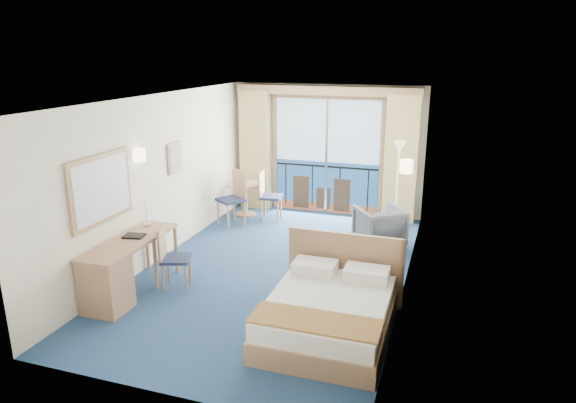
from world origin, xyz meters
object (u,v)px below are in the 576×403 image
(bed, at_px, (329,312))
(floor_lamp, at_px, (399,164))
(armchair, at_px, (379,226))
(table_chair_a, at_px, (267,193))
(desk_chair, at_px, (170,254))
(round_table, at_px, (245,191))
(table_chair_b, at_px, (235,195))
(nightstand, at_px, (389,274))
(desk, at_px, (111,276))

(bed, bearing_deg, floor_lamp, 85.23)
(armchair, height_order, table_chair_a, table_chair_a)
(desk_chair, xyz_separation_m, round_table, (-0.30, 3.53, 0.00))
(round_table, distance_m, table_chair_b, 0.62)
(floor_lamp, distance_m, desk_chair, 4.52)
(bed, xyz_separation_m, round_table, (-2.80, 4.05, 0.24))
(nightstand, distance_m, table_chair_a, 3.81)
(round_table, xyz_separation_m, table_chair_a, (0.51, -0.10, 0.03))
(bed, bearing_deg, table_chair_b, 128.93)
(nightstand, relative_size, desk, 0.30)
(table_chair_a, bearing_deg, desk_chair, 168.59)
(floor_lamp, height_order, desk_chair, floor_lamp)
(desk, bearing_deg, table_chair_a, 81.03)
(nightstand, xyz_separation_m, table_chair_a, (-2.82, 2.54, 0.30))
(bed, height_order, table_chair_b, table_chair_b)
(nightstand, bearing_deg, desk, -154.49)
(armchair, distance_m, table_chair_a, 2.55)
(round_table, bearing_deg, table_chair_a, -10.49)
(table_chair_a, bearing_deg, table_chair_b, 128.88)
(desk_chair, relative_size, table_chair_a, 0.94)
(desk, height_order, round_table, desk)
(nightstand, height_order, desk, desk)
(round_table, bearing_deg, desk, -91.98)
(bed, height_order, floor_lamp, floor_lamp)
(floor_lamp, bearing_deg, armchair, -104.34)
(round_table, bearing_deg, nightstand, -38.31)
(nightstand, relative_size, round_table, 0.65)
(armchair, distance_m, floor_lamp, 1.26)
(bed, relative_size, table_chair_b, 1.75)
(armchair, bearing_deg, desk_chair, 10.52)
(bed, bearing_deg, armchair, 87.58)
(armchair, relative_size, desk_chair, 0.83)
(armchair, xyz_separation_m, round_table, (-2.94, 0.86, 0.17))
(desk, xyz_separation_m, desk_chair, (0.45, 0.77, 0.08))
(armchair, distance_m, desk_chair, 3.76)
(desk_chair, xyz_separation_m, table_chair_a, (0.22, 3.44, 0.03))
(bed, distance_m, nightstand, 1.51)
(desk, xyz_separation_m, table_chair_b, (0.18, 3.69, 0.17))
(desk_chair, bearing_deg, table_chair_b, -13.35)
(table_chair_b, bearing_deg, desk, -58.98)
(desk, bearing_deg, armchair, 48.11)
(desk, relative_size, table_chair_a, 1.72)
(desk, relative_size, desk_chair, 1.83)
(nightstand, bearing_deg, desk_chair, -163.60)
(desk_chair, bearing_deg, table_chair_a, -22.24)
(bed, relative_size, desk, 1.12)
(desk_chair, bearing_deg, desk, 131.33)
(nightstand, bearing_deg, armchair, 102.74)
(floor_lamp, xyz_separation_m, table_chair_b, (-3.10, -0.51, -0.72))
(armchair, relative_size, desk, 0.46)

